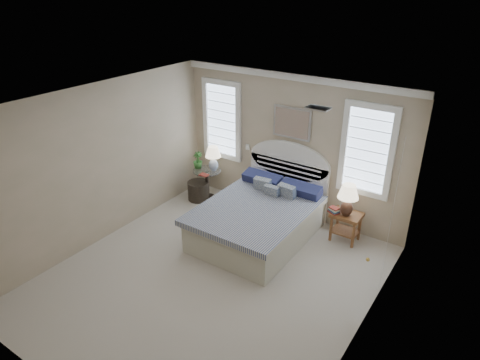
% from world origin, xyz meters
% --- Properties ---
extents(floor, '(4.50, 5.00, 0.01)m').
position_xyz_m(floor, '(0.00, 0.00, 0.00)').
color(floor, '#B7AC9D').
rests_on(floor, ground).
extents(ceiling, '(4.50, 5.00, 0.01)m').
position_xyz_m(ceiling, '(0.00, 0.00, 2.70)').
color(ceiling, silver).
rests_on(ceiling, wall_back).
extents(wall_back, '(4.50, 0.02, 2.70)m').
position_xyz_m(wall_back, '(0.00, 2.50, 1.35)').
color(wall_back, tan).
rests_on(wall_back, floor).
extents(wall_left, '(0.02, 5.00, 2.70)m').
position_xyz_m(wall_left, '(-2.25, 0.00, 1.35)').
color(wall_left, tan).
rests_on(wall_left, floor).
extents(wall_right, '(0.02, 5.00, 2.70)m').
position_xyz_m(wall_right, '(2.25, 0.00, 1.35)').
color(wall_right, tan).
rests_on(wall_right, floor).
extents(crown_molding, '(4.50, 0.08, 0.12)m').
position_xyz_m(crown_molding, '(0.00, 2.46, 2.64)').
color(crown_molding, white).
rests_on(crown_molding, wall_back).
extents(hvac_vent, '(0.30, 0.20, 0.02)m').
position_xyz_m(hvac_vent, '(1.20, 0.80, 2.68)').
color(hvac_vent, '#B2B2B2').
rests_on(hvac_vent, ceiling).
extents(switch_plate, '(0.08, 0.01, 0.12)m').
position_xyz_m(switch_plate, '(-0.95, 2.48, 1.15)').
color(switch_plate, white).
rests_on(switch_plate, wall_back).
extents(window_left, '(0.90, 0.06, 1.60)m').
position_xyz_m(window_left, '(-1.55, 2.48, 1.60)').
color(window_left, '#C9E0FF').
rests_on(window_left, wall_back).
extents(window_right, '(0.90, 0.06, 1.60)m').
position_xyz_m(window_right, '(1.40, 2.48, 1.60)').
color(window_right, '#C9E0FF').
rests_on(window_right, wall_back).
extents(painting, '(0.74, 0.04, 0.58)m').
position_xyz_m(painting, '(0.00, 2.46, 1.82)').
color(painting, silver).
rests_on(painting, wall_back).
extents(closet_door, '(0.02, 1.80, 2.40)m').
position_xyz_m(closet_door, '(2.23, 1.20, 1.20)').
color(closet_door, white).
rests_on(closet_door, floor).
extents(bed, '(1.72, 2.28, 1.47)m').
position_xyz_m(bed, '(0.00, 1.46, 0.39)').
color(bed, '#BBB9A4').
rests_on(bed, floor).
extents(side_table_left, '(0.56, 0.56, 0.63)m').
position_xyz_m(side_table_left, '(-1.65, 2.05, 0.39)').
color(side_table_left, black).
rests_on(side_table_left, floor).
extents(nightstand_right, '(0.50, 0.40, 0.53)m').
position_xyz_m(nightstand_right, '(1.30, 2.15, 0.39)').
color(nightstand_right, brown).
rests_on(nightstand_right, floor).
extents(floor_pot, '(0.51, 0.51, 0.39)m').
position_xyz_m(floor_pot, '(-1.77, 1.90, 0.20)').
color(floor_pot, black).
rests_on(floor_pot, floor).
extents(lamp_left, '(0.33, 0.33, 0.52)m').
position_xyz_m(lamp_left, '(-1.54, 2.14, 0.94)').
color(lamp_left, white).
rests_on(lamp_left, side_table_left).
extents(lamp_right, '(0.39, 0.39, 0.57)m').
position_xyz_m(lamp_right, '(1.30, 2.09, 0.88)').
color(lamp_right, black).
rests_on(lamp_right, nightstand_right).
extents(potted_plant, '(0.25, 0.25, 0.35)m').
position_xyz_m(potted_plant, '(-1.87, 2.05, 0.80)').
color(potted_plant, '#2B6B31').
rests_on(potted_plant, side_table_left).
extents(books_left, '(0.18, 0.13, 0.02)m').
position_xyz_m(books_left, '(-1.55, 1.83, 0.64)').
color(books_left, maroon).
rests_on(books_left, side_table_left).
extents(books_right, '(0.22, 0.19, 0.10)m').
position_xyz_m(books_right, '(1.10, 2.05, 0.58)').
color(books_right, maroon).
rests_on(books_right, nightstand_right).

